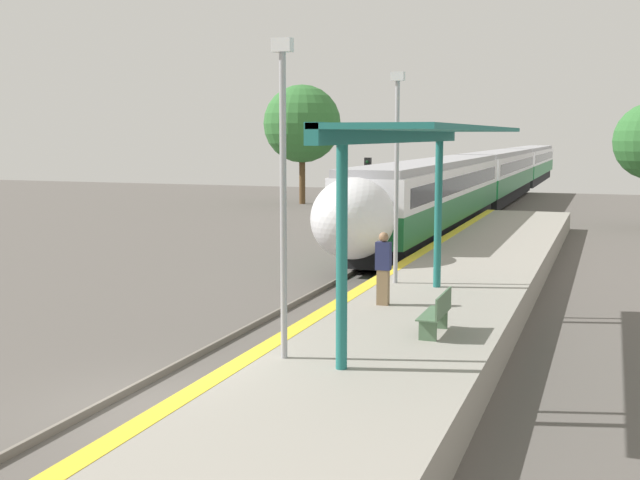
% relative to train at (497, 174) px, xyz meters
% --- Properties ---
extents(ground_plane, '(120.00, 120.00, 0.00)m').
position_rel_train_xyz_m(ground_plane, '(0.00, -47.41, -2.19)').
color(ground_plane, '#56514C').
extents(rail_left, '(0.08, 90.00, 0.15)m').
position_rel_train_xyz_m(rail_left, '(-0.72, -47.41, -2.12)').
color(rail_left, slate).
rests_on(rail_left, ground_plane).
extents(rail_right, '(0.08, 90.00, 0.15)m').
position_rel_train_xyz_m(rail_right, '(0.72, -47.41, -2.12)').
color(rail_right, slate).
rests_on(rail_right, ground_plane).
extents(train, '(2.84, 73.20, 3.82)m').
position_rel_train_xyz_m(train, '(0.00, 0.00, 0.00)').
color(train, black).
rests_on(train, ground_plane).
extents(platform_right, '(4.38, 64.00, 0.93)m').
position_rel_train_xyz_m(platform_right, '(3.75, -47.41, -1.73)').
color(platform_right, gray).
rests_on(platform_right, ground_plane).
extents(platform_bench, '(0.44, 1.47, 0.89)m').
position_rel_train_xyz_m(platform_bench, '(4.69, -43.87, -0.81)').
color(platform_bench, '#4C6B4C').
rests_on(platform_bench, platform_right).
extents(person_waiting, '(0.36, 0.23, 1.77)m').
position_rel_train_xyz_m(person_waiting, '(2.85, -41.43, -0.35)').
color(person_waiting, '#7F6647').
rests_on(person_waiting, platform_right).
extents(railway_signal, '(0.28, 0.28, 4.03)m').
position_rel_train_xyz_m(railway_signal, '(-2.10, -26.21, 0.29)').
color(railway_signal, '#59595E').
rests_on(railway_signal, ground_plane).
extents(lamppost_near, '(0.36, 0.20, 5.77)m').
position_rel_train_xyz_m(lamppost_near, '(2.39, -46.55, 2.01)').
color(lamppost_near, '#9E9EA3').
rests_on(lamppost_near, platform_right).
extents(lamppost_mid, '(0.36, 0.20, 5.77)m').
position_rel_train_xyz_m(lamppost_mid, '(2.39, -38.49, 2.01)').
color(lamppost_mid, '#9E9EA3').
rests_on(lamppost_mid, platform_right).
extents(station_canopy, '(2.02, 11.14, 4.28)m').
position_rel_train_xyz_m(station_canopy, '(4.17, -42.77, 2.71)').
color(station_canopy, '#1E6B66').
rests_on(station_canopy, platform_right).
extents(background_tree_left, '(5.62, 5.62, 8.63)m').
position_rel_train_xyz_m(background_tree_left, '(-13.36, -5.22, 3.61)').
color(background_tree_left, brown).
rests_on(background_tree_left, ground_plane).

